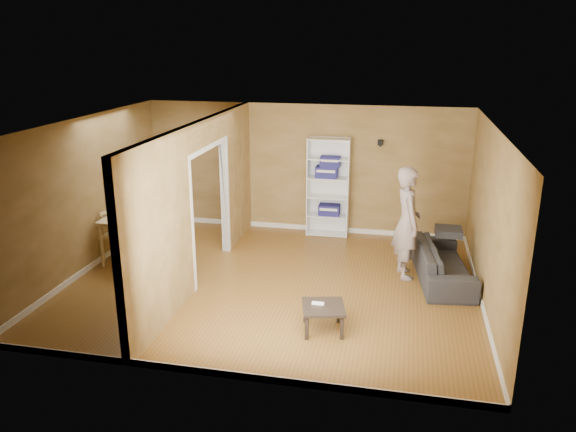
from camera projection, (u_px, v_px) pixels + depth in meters
The scene contains 15 objects.
room_shell at pixel (273, 207), 8.80m from camera, with size 6.50×6.50×6.50m.
partition at pixel (201, 202), 9.04m from camera, with size 0.22×5.50×2.60m, color #A7834F, non-canonical shape.
wall_speaker at pixel (380, 143), 10.83m from camera, with size 0.10×0.10×0.10m, color black.
sofa at pixel (443, 258), 9.23m from camera, with size 0.86×2.00×0.76m, color #303032.
person at pixel (408, 213), 9.15m from camera, with size 0.63×0.80×2.20m, color slate.
bookshelf at pixel (329, 187), 11.22m from camera, with size 0.83×0.36×1.98m.
paper_box_navy_a at pixel (329, 210), 11.31m from camera, with size 0.42×0.27×0.21m, color #1B234A.
paper_box_navy_b at pixel (327, 172), 11.09m from camera, with size 0.43×0.28×0.22m, color navy.
paper_box_navy_c at pixel (330, 163), 11.01m from camera, with size 0.39×0.26×0.20m, color navy.
coffee_table at pixel (323, 310), 7.60m from camera, with size 0.56×0.56×0.37m.
game_controller at pixel (318, 303), 7.62m from camera, with size 0.17×0.04×0.03m, color white.
dining_table at pixel (142, 222), 9.85m from camera, with size 1.31×0.88×0.82m.
chair_left at pixel (102, 234), 10.11m from camera, with size 0.42×0.42×0.92m, color tan, non-canonical shape.
chair_near at pixel (130, 248), 9.37m from camera, with size 0.44×0.44×0.96m, color tan, non-canonical shape.
chair_far at pixel (164, 227), 10.51m from camera, with size 0.42×0.42×0.91m, color tan, non-canonical shape.
Camera 1 is at (1.97, -8.20, 3.83)m, focal length 35.00 mm.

